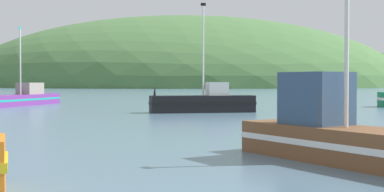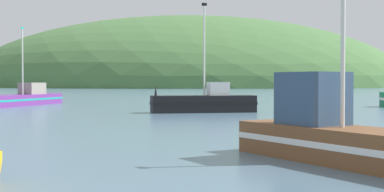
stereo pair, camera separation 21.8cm
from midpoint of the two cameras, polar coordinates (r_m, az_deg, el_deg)
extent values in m
ellipsoid|color=#47703D|center=(230.35, -1.40, 1.01)|extent=(182.35, 145.88, 57.79)
cube|color=black|center=(37.84, 0.94, -0.84)|extent=(7.40, 4.05, 1.18)
cube|color=black|center=(37.83, 0.94, -0.75)|extent=(7.48, 4.09, 0.21)
cone|color=black|center=(37.22, -4.10, 0.56)|extent=(0.26, 0.26, 0.70)
cube|color=silver|center=(38.05, 2.48, 0.76)|extent=(1.74, 1.65, 0.94)
cylinder|color=silver|center=(37.88, 1.02, 4.76)|extent=(0.12, 0.12, 6.22)
cube|color=black|center=(38.19, 1.02, 9.60)|extent=(0.35, 0.15, 0.20)
cube|color=brown|center=(15.03, 15.48, -4.98)|extent=(5.77, 6.41, 0.95)
cube|color=white|center=(15.03, 15.48, -4.80)|extent=(5.83, 6.48, 0.17)
cube|color=#334C6B|center=(15.74, 12.51, -0.24)|extent=(2.18, 2.20, 1.48)
cylinder|color=silver|center=(14.96, 15.51, 3.55)|extent=(0.12, 0.12, 3.52)
cube|color=#6B2D84|center=(50.88, -17.72, -0.41)|extent=(2.87, 11.64, 0.98)
cube|color=teal|center=(50.88, -17.72, -0.36)|extent=(2.90, 11.76, 0.18)
cube|color=gray|center=(52.31, -16.75, 0.77)|extent=(1.67, 2.73, 1.07)
cylinder|color=silver|center=(50.97, -17.69, 3.43)|extent=(0.12, 0.12, 5.85)
cube|color=teal|center=(51.16, -17.72, 6.84)|extent=(0.06, 0.36, 0.20)
camera|label=1|loc=(0.11, -90.22, -0.01)|focal=50.82mm
camera|label=2|loc=(0.11, 89.78, 0.01)|focal=50.82mm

